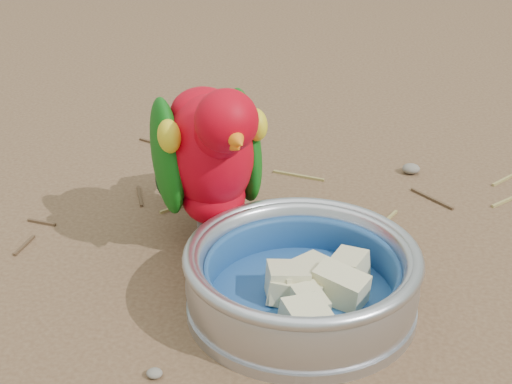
# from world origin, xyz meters

# --- Properties ---
(ground) EXTENTS (60.00, 60.00, 0.00)m
(ground) POSITION_xyz_m (0.00, 0.00, 0.00)
(ground) COLOR brown
(food_bowl) EXTENTS (0.20, 0.20, 0.02)m
(food_bowl) POSITION_xyz_m (-0.03, -0.00, 0.01)
(food_bowl) COLOR #B2B2BA
(food_bowl) RESTS_ON ground
(bowl_wall) EXTENTS (0.20, 0.20, 0.04)m
(bowl_wall) POSITION_xyz_m (-0.03, -0.00, 0.04)
(bowl_wall) COLOR #B2B2BA
(bowl_wall) RESTS_ON food_bowl
(fruit_wedges) EXTENTS (0.12, 0.12, 0.03)m
(fruit_wedges) POSITION_xyz_m (-0.03, -0.00, 0.03)
(fruit_wedges) COLOR beige
(fruit_wedges) RESTS_ON food_bowl
(lory_parrot) EXTENTS (0.19, 0.24, 0.18)m
(lory_parrot) POSITION_xyz_m (-0.12, 0.10, 0.09)
(lory_parrot) COLOR #B10110
(lory_parrot) RESTS_ON ground
(ground_debris) EXTENTS (0.90, 0.80, 0.01)m
(ground_debris) POSITION_xyz_m (0.02, 0.00, 0.00)
(ground_debris) COLOR olive
(ground_debris) RESTS_ON ground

